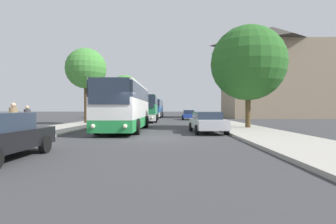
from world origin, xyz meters
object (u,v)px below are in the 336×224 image
at_px(bus_rear, 155,108).
at_px(parked_car_right_far, 189,115).
at_px(tree_right_near, 248,63).
at_px(tree_left_far, 125,91).
at_px(pedestrian_waiting_far, 13,121).
at_px(pedestrian_waiting_near, 27,119).
at_px(bus_front, 126,107).
at_px(tree_left_near, 86,69).
at_px(bus_middle, 147,108).
at_px(parked_car_right_near, 207,122).

distance_m(bus_rear, parked_car_right_far, 11.33).
height_order(parked_car_right_far, tree_right_near, tree_right_near).
height_order(parked_car_right_far, tree_left_far, tree_left_far).
bearing_deg(bus_rear, tree_left_far, -147.49).
bearing_deg(pedestrian_waiting_far, pedestrian_waiting_near, -140.34).
bearing_deg(pedestrian_waiting_near, tree_left_far, 158.83).
bearing_deg(pedestrian_waiting_far, tree_right_near, 142.97).
relative_size(bus_front, parked_car_right_far, 2.61).
height_order(pedestrian_waiting_far, tree_left_far, tree_left_far).
bearing_deg(tree_left_near, tree_left_far, 87.08).
xyz_separation_m(parked_car_right_far, tree_left_near, (-11.49, -11.42, 5.03)).
xyz_separation_m(tree_left_far, tree_right_near, (13.95, -24.79, 0.38)).
bearing_deg(bus_middle, bus_front, -92.55).
relative_size(bus_front, parked_car_right_near, 2.28).
bearing_deg(tree_left_near, tree_right_near, -23.86).
distance_m(bus_front, bus_middle, 14.61).
bearing_deg(tree_left_near, pedestrian_waiting_far, -84.06).
bearing_deg(tree_right_near, pedestrian_waiting_near, -159.94).
relative_size(tree_left_near, tree_left_far, 1.06).
height_order(tree_left_near, tree_right_near, tree_right_near).
relative_size(bus_front, bus_middle, 0.93).
bearing_deg(parked_car_right_near, tree_left_near, -43.66).
relative_size(bus_rear, pedestrian_waiting_far, 6.75).
bearing_deg(bus_front, bus_middle, 89.07).
xyz_separation_m(parked_car_right_far, tree_left_far, (-10.56, 6.79, 4.06)).
relative_size(bus_middle, tree_right_near, 1.41).
distance_m(bus_middle, pedestrian_waiting_far, 22.33).
distance_m(tree_left_near, tree_left_far, 18.26).
xyz_separation_m(parked_car_right_far, pedestrian_waiting_near, (-11.13, -23.30, 0.24)).
relative_size(parked_car_right_near, tree_left_near, 0.59).
bearing_deg(parked_car_right_far, pedestrian_waiting_far, 70.02).
xyz_separation_m(pedestrian_waiting_near, tree_left_near, (-0.36, 11.88, 4.80)).
height_order(pedestrian_waiting_far, tree_left_near, tree_left_near).
bearing_deg(parked_car_right_near, pedestrian_waiting_near, 8.45).
relative_size(bus_rear, tree_left_far, 1.60).
distance_m(bus_front, parked_car_right_far, 20.32).
bearing_deg(pedestrian_waiting_near, parked_car_right_far, 134.38).
height_order(bus_middle, tree_right_near, tree_right_near).
relative_size(bus_rear, tree_left_near, 1.51).
height_order(bus_front, tree_left_far, tree_left_far).
bearing_deg(pedestrian_waiting_far, bus_front, 171.74).
bearing_deg(tree_left_near, bus_rear, 74.53).
xyz_separation_m(parked_car_right_near, pedestrian_waiting_far, (-9.65, -5.57, 0.29)).
relative_size(bus_middle, parked_car_right_far, 2.81).
xyz_separation_m(bus_middle, bus_rear, (0.09, 14.56, 0.01)).
xyz_separation_m(parked_car_right_far, pedestrian_waiting_far, (-9.90, -26.70, 0.28)).
bearing_deg(tree_left_far, tree_left_near, -92.92).
xyz_separation_m(pedestrian_waiting_near, pedestrian_waiting_far, (1.24, -3.40, 0.05)).
bearing_deg(tree_left_far, parked_car_right_near, -69.73).
height_order(bus_front, pedestrian_waiting_far, bus_front).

